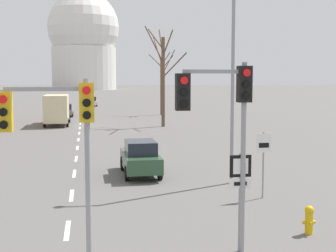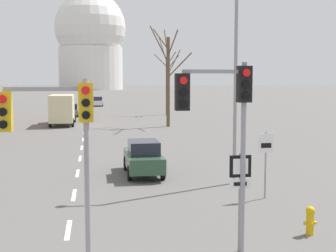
% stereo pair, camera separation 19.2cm
% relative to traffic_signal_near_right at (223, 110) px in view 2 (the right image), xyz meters
% --- Properties ---
extents(lane_stripe_1, '(0.16, 2.00, 0.01)m').
position_rel_traffic_signal_near_right_xyz_m(lane_stripe_1, '(-4.21, 2.70, -3.90)').
color(lane_stripe_1, silver).
rests_on(lane_stripe_1, ground_plane).
extents(lane_stripe_2, '(0.16, 2.00, 0.01)m').
position_rel_traffic_signal_near_right_xyz_m(lane_stripe_2, '(-4.21, 7.20, -3.90)').
color(lane_stripe_2, silver).
rests_on(lane_stripe_2, ground_plane).
extents(lane_stripe_3, '(0.16, 2.00, 0.01)m').
position_rel_traffic_signal_near_right_xyz_m(lane_stripe_3, '(-4.21, 11.70, -3.90)').
color(lane_stripe_3, silver).
rests_on(lane_stripe_3, ground_plane).
extents(lane_stripe_4, '(0.16, 2.00, 0.01)m').
position_rel_traffic_signal_near_right_xyz_m(lane_stripe_4, '(-4.21, 16.20, -3.90)').
color(lane_stripe_4, silver).
rests_on(lane_stripe_4, ground_plane).
extents(lane_stripe_5, '(0.16, 2.00, 0.01)m').
position_rel_traffic_signal_near_right_xyz_m(lane_stripe_5, '(-4.21, 20.70, -3.90)').
color(lane_stripe_5, silver).
rests_on(lane_stripe_5, ground_plane).
extents(lane_stripe_6, '(0.16, 2.00, 0.01)m').
position_rel_traffic_signal_near_right_xyz_m(lane_stripe_6, '(-4.21, 25.20, -3.90)').
color(lane_stripe_6, silver).
rests_on(lane_stripe_6, ground_plane).
extents(lane_stripe_7, '(0.16, 2.00, 0.01)m').
position_rel_traffic_signal_near_right_xyz_m(lane_stripe_7, '(-4.21, 29.70, -3.90)').
color(lane_stripe_7, silver).
rests_on(lane_stripe_7, ground_plane).
extents(lane_stripe_8, '(0.16, 2.00, 0.01)m').
position_rel_traffic_signal_near_right_xyz_m(lane_stripe_8, '(-4.21, 34.20, -3.90)').
color(lane_stripe_8, silver).
rests_on(lane_stripe_8, ground_plane).
extents(lane_stripe_9, '(0.16, 2.00, 0.01)m').
position_rel_traffic_signal_near_right_xyz_m(lane_stripe_9, '(-4.21, 38.70, -3.90)').
color(lane_stripe_9, silver).
rests_on(lane_stripe_9, ground_plane).
extents(traffic_signal_near_right, '(2.02, 0.34, 5.16)m').
position_rel_traffic_signal_near_right_xyz_m(traffic_signal_near_right, '(0.00, 0.00, 0.00)').
color(traffic_signal_near_right, gray).
rests_on(traffic_signal_near_right, ground_plane).
extents(traffic_signal_centre_tall, '(2.29, 0.34, 4.72)m').
position_rel_traffic_signal_near_right_xyz_m(traffic_signal_centre_tall, '(-4.23, -0.31, -0.33)').
color(traffic_signal_centre_tall, gray).
rests_on(traffic_signal_centre_tall, ground_plane).
extents(route_sign_post, '(0.60, 0.08, 2.73)m').
position_rel_traffic_signal_near_right_xyz_m(route_sign_post, '(0.51, 0.04, -2.04)').
color(route_sign_post, gray).
rests_on(route_sign_post, ground_plane).
extents(speed_limit_sign, '(0.60, 0.08, 2.65)m').
position_rel_traffic_signal_near_right_xyz_m(speed_limit_sign, '(3.30, 5.44, -2.11)').
color(speed_limit_sign, gray).
rests_on(speed_limit_sign, ground_plane).
extents(fire_hydrant, '(0.40, 0.34, 0.88)m').
position_rel_traffic_signal_near_right_xyz_m(fire_hydrant, '(3.07, 1.06, -3.43)').
color(fire_hydrant, gold).
rests_on(fire_hydrant, ground_plane).
extents(street_lamp_right, '(1.78, 0.36, 9.36)m').
position_rel_traffic_signal_near_right_xyz_m(street_lamp_right, '(2.63, 8.27, 1.70)').
color(street_lamp_right, gray).
rests_on(street_lamp_right, ground_plane).
extents(sedan_near_left, '(1.75, 4.23, 1.72)m').
position_rel_traffic_signal_near_right_xyz_m(sedan_near_left, '(-0.97, 10.81, -3.03)').
color(sedan_near_left, '#2D4C33').
rests_on(sedan_near_left, ground_plane).
extents(sedan_near_right, '(1.72, 3.89, 1.62)m').
position_rel_traffic_signal_near_right_xyz_m(sedan_near_right, '(-6.09, 48.89, -3.11)').
color(sedan_near_right, slate).
rests_on(sedan_near_right, ground_plane).
extents(sedan_mid_centre, '(1.84, 4.50, 1.69)m').
position_rel_traffic_signal_near_right_xyz_m(sedan_mid_centre, '(-2.57, 72.31, -3.07)').
color(sedan_mid_centre, silver).
rests_on(sedan_mid_centre, ground_plane).
extents(delivery_truck, '(2.44, 7.20, 3.14)m').
position_rel_traffic_signal_near_right_xyz_m(delivery_truck, '(-6.53, 37.65, -2.21)').
color(delivery_truck, '#333842').
rests_on(delivery_truck, ground_plane).
extents(bare_tree_right_near, '(3.43, 3.58, 10.66)m').
position_rel_traffic_signal_near_right_xyz_m(bare_tree_right_near, '(6.40, 49.77, 0.65)').
color(bare_tree_right_near, brown).
rests_on(bare_tree_right_near, ground_plane).
extents(bare_tree_right_far, '(3.70, 6.70, 10.10)m').
position_rel_traffic_signal_near_right_xyz_m(bare_tree_right_far, '(4.03, 34.32, 1.29)').
color(bare_tree_right_far, brown).
rests_on(bare_tree_right_far, ground_plane).
extents(capitol_dome, '(33.00, 33.00, 46.61)m').
position_rel_traffic_signal_near_right_xyz_m(capitol_dome, '(-4.21, 212.38, 18.80)').
color(capitol_dome, silver).
rests_on(capitol_dome, ground_plane).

